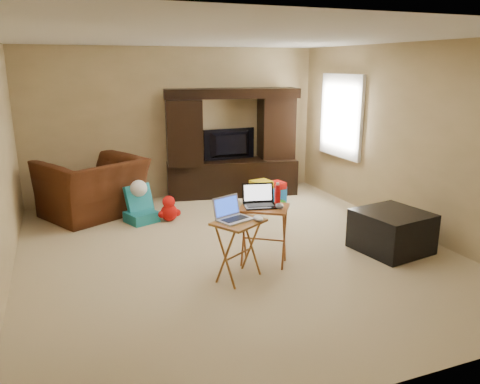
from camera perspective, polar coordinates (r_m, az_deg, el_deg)
name	(u,v)px	position (r m, az deg, el deg)	size (l,w,h in m)	color
floor	(234,251)	(5.80, -0.72, -7.15)	(5.50, 5.50, 0.00)	#CAB58C
ceiling	(233,37)	(5.37, -0.82, 18.33)	(5.50, 5.50, 0.00)	silver
wall_back	(177,124)	(8.05, -7.74, 8.27)	(5.00, 5.00, 0.00)	tan
wall_front	(386,222)	(3.10, 17.42, -3.54)	(5.00, 5.00, 0.00)	tan
wall_right	(407,138)	(6.73, 19.69, 6.16)	(5.50, 5.50, 0.00)	tan
window_pane	(342,116)	(7.93, 12.34, 9.04)	(1.20, 1.20, 0.00)	white
window_frame	(341,116)	(7.92, 12.22, 9.04)	(0.06, 1.14, 1.34)	white
entertainment_center	(232,143)	(8.06, -1.02, 6.01)	(2.24, 0.56, 1.83)	black
television	(231,145)	(8.09, -1.07, 5.77)	(0.93, 0.12, 0.54)	black
recliner	(93,188)	(7.32, -17.49, 0.50)	(1.34, 1.17, 0.87)	#4A2510
child_rocker	(141,204)	(6.89, -11.99, -1.48)	(0.40, 0.46, 0.53)	#187986
plush_toy	(169,208)	(6.89, -8.66, -1.96)	(0.35, 0.29, 0.38)	red
push_toy	(267,193)	(7.52, 3.33, -0.11)	(0.59, 0.42, 0.44)	blue
ottoman	(392,231)	(6.02, 18.00, -4.57)	(0.77, 0.77, 0.49)	black
tray_table_left	(239,250)	(4.96, -0.16, -7.10)	(0.50, 0.40, 0.65)	#A06526
tray_table_right	(264,236)	(5.33, 2.92, -5.32)	(0.53, 0.42, 0.68)	#A85E28
laptop_left	(235,210)	(4.83, -0.63, -2.15)	(0.34, 0.28, 0.24)	#ACACB0
laptop_right	(260,196)	(5.18, 2.49, -0.52)	(0.36, 0.29, 0.24)	black
mouse_left	(258,218)	(4.85, 2.23, -3.24)	(0.08, 0.13, 0.05)	white
mouse_right	(280,206)	(5.16, 4.84, -1.71)	(0.09, 0.14, 0.06)	#414146
water_bottle	(277,194)	(5.34, 4.59, -0.26)	(0.07, 0.07, 0.21)	red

